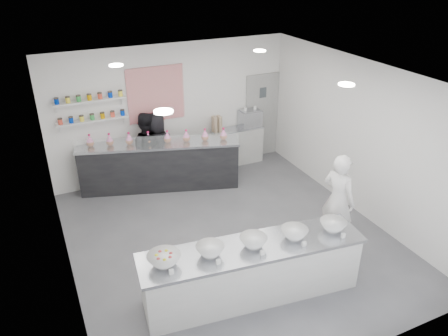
# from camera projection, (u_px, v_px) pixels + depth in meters

# --- Properties ---
(floor) EXTENTS (6.00, 6.00, 0.00)m
(floor) POSITION_uv_depth(u_px,v_px,m) (230.00, 238.00, 8.01)
(floor) COLOR #515156
(floor) RESTS_ON ground
(ceiling) EXTENTS (6.00, 6.00, 0.00)m
(ceiling) POSITION_uv_depth(u_px,v_px,m) (231.00, 77.00, 6.66)
(ceiling) COLOR white
(ceiling) RESTS_ON floor
(back_wall) EXTENTS (5.50, 0.00, 5.50)m
(back_wall) POSITION_uv_depth(u_px,v_px,m) (172.00, 111.00, 9.76)
(back_wall) COLOR white
(back_wall) RESTS_ON floor
(left_wall) EXTENTS (0.00, 6.00, 6.00)m
(left_wall) POSITION_uv_depth(u_px,v_px,m) (59.00, 201.00, 6.30)
(left_wall) COLOR white
(left_wall) RESTS_ON floor
(right_wall) EXTENTS (0.00, 6.00, 6.00)m
(right_wall) POSITION_uv_depth(u_px,v_px,m) (359.00, 138.00, 8.37)
(right_wall) COLOR white
(right_wall) RESTS_ON floor
(back_door) EXTENTS (0.88, 0.04, 2.10)m
(back_door) POSITION_uv_depth(u_px,v_px,m) (262.00, 116.00, 10.81)
(back_door) COLOR gray
(back_door) RESTS_ON floor
(pattern_panel) EXTENTS (1.25, 0.03, 1.20)m
(pattern_panel) POSITION_uv_depth(u_px,v_px,m) (156.00, 94.00, 9.41)
(pattern_panel) COLOR red
(pattern_panel) RESTS_ON back_wall
(jar_shelf_lower) EXTENTS (1.45, 0.22, 0.04)m
(jar_shelf_lower) POSITION_uv_depth(u_px,v_px,m) (93.00, 120.00, 8.97)
(jar_shelf_lower) COLOR silver
(jar_shelf_lower) RESTS_ON back_wall
(jar_shelf_upper) EXTENTS (1.45, 0.22, 0.04)m
(jar_shelf_upper) POSITION_uv_depth(u_px,v_px,m) (90.00, 101.00, 8.78)
(jar_shelf_upper) COLOR silver
(jar_shelf_upper) RESTS_ON back_wall
(preserve_jars) EXTENTS (1.45, 0.10, 0.56)m
(preserve_jars) POSITION_uv_depth(u_px,v_px,m) (91.00, 107.00, 8.83)
(preserve_jars) COLOR #E24A34
(preserve_jars) RESTS_ON jar_shelf_lower
(downlight_0) EXTENTS (0.24, 0.24, 0.02)m
(downlight_0) POSITION_uv_depth(u_px,v_px,m) (163.00, 112.00, 5.33)
(downlight_0) COLOR white
(downlight_0) RESTS_ON ceiling
(downlight_1) EXTENTS (0.24, 0.24, 0.02)m
(downlight_1) POSITION_uv_depth(u_px,v_px,m) (346.00, 84.00, 6.39)
(downlight_1) COLOR white
(downlight_1) RESTS_ON ceiling
(downlight_2) EXTENTS (0.24, 0.24, 0.02)m
(downlight_2) POSITION_uv_depth(u_px,v_px,m) (116.00, 65.00, 7.43)
(downlight_2) COLOR white
(downlight_2) RESTS_ON ceiling
(downlight_3) EXTENTS (0.24, 0.24, 0.02)m
(downlight_3) POSITION_uv_depth(u_px,v_px,m) (260.00, 51.00, 8.49)
(downlight_3) COLOR white
(downlight_3) RESTS_ON ceiling
(prep_counter) EXTENTS (3.41, 1.15, 0.91)m
(prep_counter) POSITION_uv_depth(u_px,v_px,m) (252.00, 271.00, 6.51)
(prep_counter) COLOR beige
(prep_counter) RESTS_ON floor
(back_bar) EXTENTS (3.45, 1.63, 1.06)m
(back_bar) POSITION_uv_depth(u_px,v_px,m) (160.00, 165.00, 9.51)
(back_bar) COLOR black
(back_bar) RESTS_ON floor
(sneeze_guard) EXTENTS (3.22, 1.03, 0.29)m
(sneeze_guard) POSITION_uv_depth(u_px,v_px,m) (158.00, 142.00, 8.94)
(sneeze_guard) COLOR white
(sneeze_guard) RESTS_ON back_bar
(espresso_ledge) EXTENTS (1.24, 0.39, 0.92)m
(espresso_ledge) POSITION_uv_depth(u_px,v_px,m) (238.00, 146.00, 10.64)
(espresso_ledge) COLOR beige
(espresso_ledge) RESTS_ON floor
(espresso_machine) EXTENTS (0.51, 0.35, 0.39)m
(espresso_machine) POSITION_uv_depth(u_px,v_px,m) (250.00, 118.00, 10.46)
(espresso_machine) COLOR #93969E
(espresso_machine) RESTS_ON espresso_ledge
(cup_stacks) EXTENTS (0.24, 0.24, 0.38)m
(cup_stacks) POSITION_uv_depth(u_px,v_px,m) (217.00, 124.00, 10.14)
(cup_stacks) COLOR gray
(cup_stacks) RESTS_ON espresso_ledge
(prep_bowls) EXTENTS (3.05, 0.86, 0.16)m
(prep_bowls) POSITION_uv_depth(u_px,v_px,m) (253.00, 242.00, 6.27)
(prep_bowls) COLOR white
(prep_bowls) RESTS_ON prep_counter
(label_cards) EXTENTS (2.66, 0.04, 0.07)m
(label_cards) POSITION_uv_depth(u_px,v_px,m) (276.00, 264.00, 5.89)
(label_cards) COLOR white
(label_cards) RESTS_ON prep_counter
(cookie_bags) EXTENTS (2.87, 1.04, 0.28)m
(cookie_bags) POSITION_uv_depth(u_px,v_px,m) (158.00, 137.00, 9.21)
(cookie_bags) COLOR #FF7DCA
(cookie_bags) RESTS_ON back_bar
(woman_prep) EXTENTS (0.58, 0.72, 1.72)m
(woman_prep) POSITION_uv_depth(u_px,v_px,m) (338.00, 200.00, 7.56)
(woman_prep) COLOR white
(woman_prep) RESTS_ON floor
(staff_left) EXTENTS (1.00, 0.90, 1.69)m
(staff_left) POSITION_uv_depth(u_px,v_px,m) (146.00, 150.00, 9.49)
(staff_left) COLOR black
(staff_left) RESTS_ON floor
(staff_right) EXTENTS (0.95, 0.80, 1.65)m
(staff_right) POSITION_uv_depth(u_px,v_px,m) (158.00, 148.00, 9.60)
(staff_right) COLOR black
(staff_right) RESTS_ON floor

